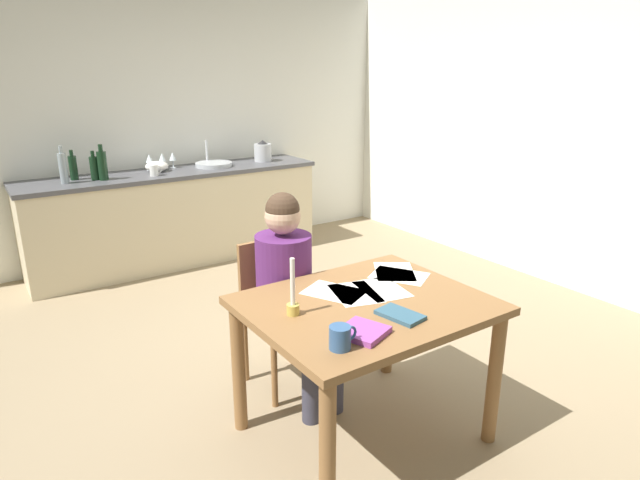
{
  "coord_description": "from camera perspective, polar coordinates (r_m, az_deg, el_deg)",
  "views": [
    {
      "loc": [
        -1.72,
        -2.8,
        1.85
      ],
      "look_at": [
        0.04,
        -0.2,
        0.85
      ],
      "focal_mm": 30.71,
      "sensor_mm": 36.0,
      "label": 1
    }
  ],
  "objects": [
    {
      "name": "ground_plane",
      "position": [
        3.78,
        -2.17,
        -11.98
      ],
      "size": [
        5.2,
        5.2,
        0.04
      ],
      "primitive_type": "cube",
      "color": "#937F60"
    },
    {
      "name": "wall_back",
      "position": [
        5.69,
        -16.59,
        11.45
      ],
      "size": [
        5.2,
        0.12,
        2.6
      ],
      "primitive_type": "cube",
      "color": "silver",
      "rests_on": "ground"
    },
    {
      "name": "wall_right",
      "position": [
        5.17,
        23.32,
        10.19
      ],
      "size": [
        0.12,
        5.2,
        2.6
      ],
      "primitive_type": "cube",
      "color": "silver",
      "rests_on": "ground"
    },
    {
      "name": "kitchen_counter",
      "position": [
        5.5,
        -14.66,
        2.4
      ],
      "size": [
        2.79,
        0.64,
        0.9
      ],
      "color": "beige",
      "rests_on": "ground"
    },
    {
      "name": "dining_table",
      "position": [
        2.74,
        4.78,
        -8.61
      ],
      "size": [
        1.14,
        0.93,
        0.76
      ],
      "color": "olive",
      "rests_on": "ground"
    },
    {
      "name": "chair_at_table",
      "position": [
        3.28,
        -4.46,
        -6.89
      ],
      "size": [
        0.41,
        0.41,
        0.87
      ],
      "color": "olive",
      "rests_on": "ground"
    },
    {
      "name": "person_seated",
      "position": [
        3.09,
        -3.11,
        -4.64
      ],
      "size": [
        0.33,
        0.6,
        1.19
      ],
      "color": "#592666",
      "rests_on": "ground"
    },
    {
      "name": "coffee_mug",
      "position": [
        2.25,
        2.16,
        -10.1
      ],
      "size": [
        0.13,
        0.09,
        0.1
      ],
      "color": "#33598C",
      "rests_on": "dining_table"
    },
    {
      "name": "candlestick",
      "position": [
        2.52,
        -2.85,
        -6.17
      ],
      "size": [
        0.06,
        0.06,
        0.28
      ],
      "color": "gold",
      "rests_on": "dining_table"
    },
    {
      "name": "book_magazine",
      "position": [
        2.38,
        4.48,
        -9.49
      ],
      "size": [
        0.24,
        0.24,
        0.03
      ],
      "primitive_type": "cube",
      "rotation": [
        0.0,
        0.0,
        0.37
      ],
      "color": "#9E48A0",
      "rests_on": "dining_table"
    },
    {
      "name": "book_cookery",
      "position": [
        2.55,
        8.34,
        -7.73
      ],
      "size": [
        0.16,
        0.23,
        0.02
      ],
      "primitive_type": "cube",
      "rotation": [
        0.0,
        0.0,
        0.18
      ],
      "color": "#32596F",
      "rests_on": "dining_table"
    },
    {
      "name": "paper_letter",
      "position": [
        3.03,
        8.26,
        -3.68
      ],
      "size": [
        0.33,
        0.36,
        0.0
      ],
      "primitive_type": "cube",
      "rotation": [
        0.0,
        0.0,
        0.55
      ],
      "color": "white",
      "rests_on": "dining_table"
    },
    {
      "name": "paper_bill",
      "position": [
        2.79,
        1.49,
        -5.44
      ],
      "size": [
        0.32,
        0.36,
        0.0
      ],
      "primitive_type": "cube",
      "rotation": [
        0.0,
        0.0,
        0.47
      ],
      "color": "white",
      "rests_on": "dining_table"
    },
    {
      "name": "paper_envelope",
      "position": [
        2.78,
        3.72,
        -5.57
      ],
      "size": [
        0.29,
        0.34,
        0.0
      ],
      "primitive_type": "cube",
      "rotation": [
        0.0,
        0.0,
        -0.29
      ],
      "color": "white",
      "rests_on": "dining_table"
    },
    {
      "name": "paper_receipt",
      "position": [
        2.84,
        6.45,
        -5.09
      ],
      "size": [
        0.26,
        0.33,
        0.0
      ],
      "primitive_type": "cube",
      "rotation": [
        0.0,
        0.0,
        -0.19
      ],
      "color": "white",
      "rests_on": "dining_table"
    },
    {
      "name": "paper_notice",
      "position": [
        3.08,
        7.76,
        -3.27
      ],
      "size": [
        0.34,
        0.36,
        0.0
      ],
      "primitive_type": "cube",
      "rotation": [
        0.0,
        0.0,
        -0.61
      ],
      "color": "white",
      "rests_on": "dining_table"
    },
    {
      "name": "sink_unit",
      "position": [
        5.55,
        -11.02,
        7.77
      ],
      "size": [
        0.36,
        0.36,
        0.24
      ],
      "color": "#B2B7BC",
      "rests_on": "kitchen_counter"
    },
    {
      "name": "bottle_oil",
      "position": [
        5.11,
        -25.21,
        6.84
      ],
      "size": [
        0.07,
        0.07,
        0.32
      ],
      "color": "#8C999E",
      "rests_on": "kitchen_counter"
    },
    {
      "name": "bottle_vinegar",
      "position": [
        5.25,
        -24.33,
        6.93
      ],
      "size": [
        0.07,
        0.07,
        0.26
      ],
      "color": "black",
      "rests_on": "kitchen_counter"
    },
    {
      "name": "bottle_wine_red",
      "position": [
        5.17,
        -22.48,
        6.98
      ],
      "size": [
        0.07,
        0.07,
        0.25
      ],
      "color": "black",
      "rests_on": "kitchen_counter"
    },
    {
      "name": "bottle_sauce",
      "position": [
        5.13,
        -21.73,
        7.28
      ],
      "size": [
        0.08,
        0.08,
        0.31
      ],
      "color": "black",
      "rests_on": "kitchen_counter"
    },
    {
      "name": "mixing_bowl",
      "position": [
        5.41,
        -16.64,
        7.36
      ],
      "size": [
        0.21,
        0.21,
        0.1
      ],
      "primitive_type": "ellipsoid",
      "color": "white",
      "rests_on": "kitchen_counter"
    },
    {
      "name": "stovetop_kettle",
      "position": [
        5.77,
        -5.98,
        9.12
      ],
      "size": [
        0.18,
        0.18,
        0.22
      ],
      "color": "#B7BABF",
      "rests_on": "kitchen_counter"
    },
    {
      "name": "wine_glass_near_sink",
      "position": [
        5.55,
        -15.1,
        8.37
      ],
      "size": [
        0.07,
        0.07,
        0.15
      ],
      "color": "silver",
      "rests_on": "kitchen_counter"
    },
    {
      "name": "wine_glass_by_kettle",
      "position": [
        5.52,
        -16.13,
        8.24
      ],
      "size": [
        0.07,
        0.07,
        0.15
      ],
      "color": "silver",
      "rests_on": "kitchen_counter"
    },
    {
      "name": "wine_glass_back_left",
      "position": [
        5.48,
        -17.37,
        8.07
      ],
      "size": [
        0.07,
        0.07,
        0.15
      ],
      "color": "silver",
      "rests_on": "kitchen_counter"
    },
    {
      "name": "teacup_on_counter",
      "position": [
        5.19,
        -16.88,
        6.97
      ],
      "size": [
        0.12,
        0.08,
        0.1
      ],
      "color": "white",
      "rests_on": "kitchen_counter"
    }
  ]
}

